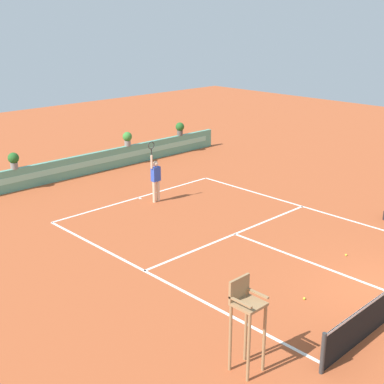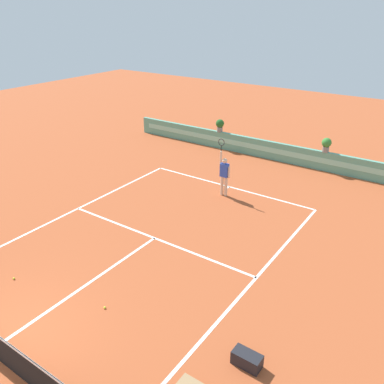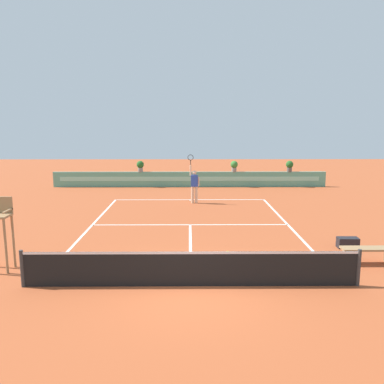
{
  "view_description": "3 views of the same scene",
  "coord_description": "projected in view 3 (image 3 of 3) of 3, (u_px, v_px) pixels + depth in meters",
  "views": [
    {
      "loc": [
        -13.05,
        -4.94,
        7.31
      ],
      "look_at": [
        0.09,
        8.68,
        1.0
      ],
      "focal_mm": 49.33,
      "sensor_mm": 36.0,
      "label": 1
    },
    {
      "loc": [
        8.22,
        -3.11,
        7.76
      ],
      "look_at": [
        0.09,
        8.68,
        1.0
      ],
      "focal_mm": 37.48,
      "sensor_mm": 36.0,
      "label": 2
    },
    {
      "loc": [
        -0.05,
        -10.05,
        4.3
      ],
      "look_at": [
        0.09,
        8.68,
        1.0
      ],
      "focal_mm": 37.76,
      "sensor_mm": 36.0,
      "label": 3
    }
  ],
  "objects": [
    {
      "name": "back_wall_barrier",
      "position": [
        190.0,
        179.0,
        26.7
      ],
      "size": [
        18.0,
        0.21,
        1.0
      ],
      "color": "#599E84",
      "rests_on": "ground"
    },
    {
      "name": "umpire_chair",
      "position": [
        0.0,
        225.0,
        11.62
      ],
      "size": [
        0.6,
        0.6,
        2.14
      ],
      "color": "#99754C",
      "rests_on": "ground"
    },
    {
      "name": "potted_plant_far_right",
      "position": [
        290.0,
        165.0,
        26.59
      ],
      "size": [
        0.48,
        0.48,
        0.72
      ],
      "color": "#514C47",
      "rests_on": "back_wall_barrier"
    },
    {
      "name": "net",
      "position": [
        191.0,
        268.0,
        10.56
      ],
      "size": [
        8.92,
        0.1,
        1.0
      ],
      "color": "#333333",
      "rests_on": "ground"
    },
    {
      "name": "tennis_player",
      "position": [
        194.0,
        184.0,
        21.27
      ],
      "size": [
        0.62,
        0.22,
        2.58
      ],
      "color": "beige",
      "rests_on": "ground"
    },
    {
      "name": "tennis_ball_near_baseline",
      "position": [
        125.0,
        259.0,
        12.65
      ],
      "size": [
        0.07,
        0.07,
        0.07
      ],
      "primitive_type": "sphere",
      "color": "#CCE033",
      "rests_on": "ground"
    },
    {
      "name": "potted_plant_left",
      "position": [
        140.0,
        166.0,
        26.52
      ],
      "size": [
        0.48,
        0.48,
        0.72
      ],
      "color": "gray",
      "rests_on": "back_wall_barrier"
    },
    {
      "name": "court_lines",
      "position": [
        190.0,
        223.0,
        17.26
      ],
      "size": [
        8.32,
        11.94,
        0.01
      ],
      "color": "white",
      "rests_on": "ground"
    },
    {
      "name": "potted_plant_right",
      "position": [
        234.0,
        166.0,
        26.56
      ],
      "size": [
        0.48,
        0.48,
        0.72
      ],
      "color": "gray",
      "rests_on": "back_wall_barrier"
    },
    {
      "name": "tennis_ball_mid_court",
      "position": [
        228.0,
        252.0,
        13.33
      ],
      "size": [
        0.07,
        0.07,
        0.07
      ],
      "primitive_type": "sphere",
      "color": "#CCE033",
      "rests_on": "ground"
    },
    {
      "name": "ground_plane",
      "position": [
        190.0,
        227.0,
        16.55
      ],
      "size": [
        60.0,
        60.0,
        0.0
      ],
      "primitive_type": "plane",
      "color": "#A84C28"
    },
    {
      "name": "gear_bag",
      "position": [
        348.0,
        243.0,
        13.85
      ],
      "size": [
        0.71,
        0.37,
        0.36
      ],
      "primitive_type": "cube",
      "rotation": [
        0.0,
        0.0,
        -0.02
      ],
      "color": "black",
      "rests_on": "ground"
    },
    {
      "name": "bench_courtside",
      "position": [
        368.0,
        252.0,
        12.26
      ],
      "size": [
        1.6,
        0.44,
        0.51
      ],
      "color": "#99754C",
      "rests_on": "ground"
    }
  ]
}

